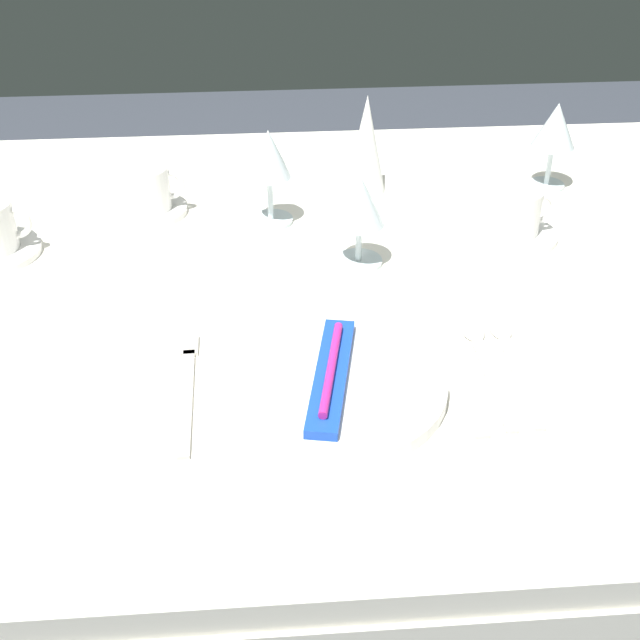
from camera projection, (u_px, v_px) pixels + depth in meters
ground_plane at (316, 613)px, 1.61m from camera, size 6.00×6.00×0.00m
dining_table at (315, 325)px, 1.24m from camera, size 1.80×1.11×0.74m
dinner_plate at (328, 386)px, 0.98m from camera, size 0.27×0.27×0.02m
toothbrush_package at (328, 374)px, 0.97m from camera, size 0.08×0.21×0.02m
fork_outer at (187, 386)px, 0.99m from camera, size 0.02×0.22×0.00m
dinner_knife at (461, 374)px, 1.01m from camera, size 0.02×0.24×0.00m
spoon_soup at (484, 360)px, 1.03m from camera, size 0.03×0.21×0.01m
spoon_dessert at (512, 358)px, 1.03m from camera, size 0.03×0.21×0.01m
saucer_left at (512, 235)px, 1.29m from camera, size 0.13×0.13×0.01m
coffee_cup_left at (517, 211)px, 1.27m from camera, size 0.10×0.07×0.07m
saucer_right at (148, 210)px, 1.36m from camera, size 0.12×0.12×0.01m
coffee_cup_right at (147, 188)px, 1.34m from camera, size 0.10×0.08×0.07m
wine_glass_centre at (269, 160)px, 1.28m from camera, size 0.07×0.07×0.15m
wine_glass_left at (555, 129)px, 1.39m from camera, size 0.07×0.07×0.15m
wine_glass_right at (360, 205)px, 1.18m from camera, size 0.07×0.07×0.14m
napkin_folded at (366, 144)px, 1.38m from camera, size 0.07×0.07×0.17m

